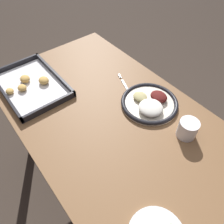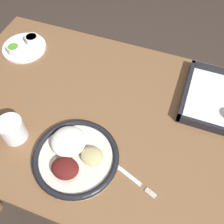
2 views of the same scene
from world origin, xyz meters
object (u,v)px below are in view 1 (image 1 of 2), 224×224
dinner_plate (150,103)px  fork (126,87)px  baking_tray (31,85)px  drinking_cup (188,129)px

dinner_plate → fork: size_ratio=1.41×
fork → baking_tray: 0.48m
fork → baking_tray: size_ratio=0.46×
fork → baking_tray: baking_tray is taller
baking_tray → drinking_cup: bearing=-151.3°
fork → drinking_cup: size_ratio=2.36×
dinner_plate → baking_tray: 0.60m
dinner_plate → baking_tray: bearing=38.7°
fork → drinking_cup: bearing=-160.1°
dinner_plate → drinking_cup: drinking_cup is taller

